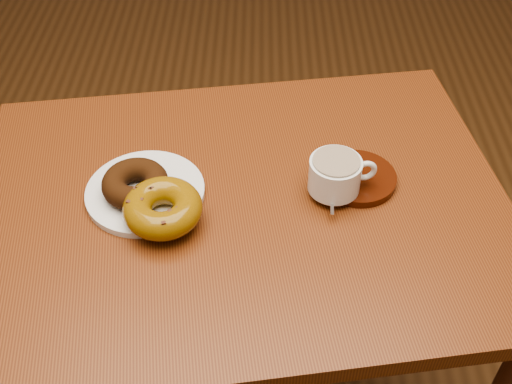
{
  "coord_description": "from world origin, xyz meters",
  "views": [
    {
      "loc": [
        0.28,
        -0.5,
        1.61
      ],
      "look_at": [
        0.27,
        0.27,
        0.86
      ],
      "focal_mm": 45.0,
      "sensor_mm": 36.0,
      "label": 1
    }
  ],
  "objects_px": {
    "donut_plate": "(145,192)",
    "saucer": "(357,178)",
    "coffee_cup": "(336,174)",
    "cafe_table": "(245,252)"
  },
  "relations": [
    {
      "from": "saucer",
      "to": "coffee_cup",
      "type": "xyz_separation_m",
      "value": [
        -0.04,
        -0.03,
        0.04
      ]
    },
    {
      "from": "donut_plate",
      "to": "coffee_cup",
      "type": "bearing_deg",
      "value": 0.87
    },
    {
      "from": "cafe_table",
      "to": "donut_plate",
      "type": "height_order",
      "value": "donut_plate"
    },
    {
      "from": "donut_plate",
      "to": "saucer",
      "type": "xyz_separation_m",
      "value": [
        0.37,
        0.04,
        0.0
      ]
    },
    {
      "from": "saucer",
      "to": "coffee_cup",
      "type": "bearing_deg",
      "value": -143.78
    },
    {
      "from": "cafe_table",
      "to": "coffee_cup",
      "type": "height_order",
      "value": "coffee_cup"
    },
    {
      "from": "donut_plate",
      "to": "coffee_cup",
      "type": "height_order",
      "value": "coffee_cup"
    },
    {
      "from": "coffee_cup",
      "to": "donut_plate",
      "type": "bearing_deg",
      "value": 172.19
    },
    {
      "from": "cafe_table",
      "to": "saucer",
      "type": "distance_m",
      "value": 0.25
    },
    {
      "from": "donut_plate",
      "to": "coffee_cup",
      "type": "distance_m",
      "value": 0.32
    }
  ]
}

